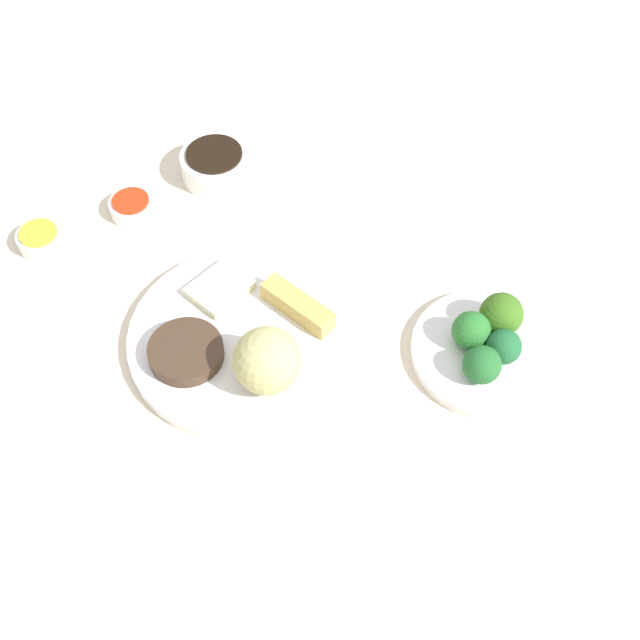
{
  "coord_description": "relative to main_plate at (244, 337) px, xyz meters",
  "views": [
    {
      "loc": [
        -0.65,
        0.24,
        0.92
      ],
      "look_at": [
        -0.08,
        -0.04,
        0.06
      ],
      "focal_mm": 47.92,
      "sensor_mm": 36.0,
      "label": 1
    }
  ],
  "objects": [
    {
      "name": "sauce_ramekin_hot_mustard",
      "position": [
        0.28,
        0.19,
        0.0
      ],
      "size": [
        0.06,
        0.06,
        0.02
      ],
      "primitive_type": "cylinder",
      "color": "white",
      "rests_on": "tabletop"
    },
    {
      "name": "spring_roll",
      "position": [
        0.0,
        -0.08,
        0.02
      ],
      "size": [
        0.11,
        0.07,
        0.03
      ],
      "primitive_type": "cube",
      "rotation": [
        0.0,
        0.0,
        0.39
      ],
      "color": "tan",
      "rests_on": "main_plate"
    },
    {
      "name": "rice_scoop",
      "position": [
        -0.08,
        -0.0,
        0.05
      ],
      "size": [
        0.08,
        0.08,
        0.08
      ],
      "primitive_type": "sphere",
      "color": "tan",
      "rests_on": "main_plate"
    },
    {
      "name": "soy_sauce_bowl",
      "position": [
        0.3,
        -0.08,
        0.01
      ],
      "size": [
        0.1,
        0.1,
        0.04
      ],
      "primitive_type": "cylinder",
      "color": "white",
      "rests_on": "tabletop"
    },
    {
      "name": "broccoli_floret_3",
      "position": [
        -0.19,
        -0.23,
        0.03
      ],
      "size": [
        0.05,
        0.05,
        0.05
      ],
      "primitive_type": "sphere",
      "color": "#22612A",
      "rests_on": "broccoli_plate"
    },
    {
      "name": "sauce_ramekin_sweet_and_sour",
      "position": [
        0.28,
        0.05,
        0.0
      ],
      "size": [
        0.06,
        0.06,
        0.02
      ],
      "primitive_type": "cylinder",
      "color": "white",
      "rests_on": "tabletop"
    },
    {
      "name": "main_plate",
      "position": [
        0.0,
        0.0,
        0.0
      ],
      "size": [
        0.3,
        0.3,
        0.02
      ],
      "primitive_type": "cylinder",
      "color": "white",
      "rests_on": "tabletop"
    },
    {
      "name": "broccoli_floret_0",
      "position": [
        -0.14,
        -0.25,
        0.03
      ],
      "size": [
        0.05,
        0.05,
        0.05
      ],
      "primitive_type": "sphere",
      "color": "#296F2B",
      "rests_on": "broccoli_plate"
    },
    {
      "name": "tabletop",
      "position": [
        0.04,
        -0.04,
        -0.02
      ],
      "size": [
        2.2,
        2.2,
        0.02
      ],
      "primitive_type": "cube",
      "color": "beige",
      "rests_on": "ground"
    },
    {
      "name": "broccoli_floret_1",
      "position": [
        -0.17,
        -0.27,
        0.03
      ],
      "size": [
        0.04,
        0.04,
        0.04
      ],
      "primitive_type": "sphere",
      "color": "#1E5B30",
      "rests_on": "broccoli_plate"
    },
    {
      "name": "crab_rangoon_wonton",
      "position": [
        0.08,
        0.0,
        0.01
      ],
      "size": [
        0.08,
        0.09,
        0.01
      ],
      "primitive_type": "cube",
      "rotation": [
        0.0,
        0.0,
        0.37
      ],
      "color": "beige",
      "rests_on": "main_plate"
    },
    {
      "name": "stir_fry_heap",
      "position": [
        -0.0,
        0.08,
        0.02
      ],
      "size": [
        0.09,
        0.09,
        0.02
      ],
      "primitive_type": "cylinder",
      "color": "#412E20",
      "rests_on": "main_plate"
    },
    {
      "name": "sauce_ramekin_hot_mustard_liquid",
      "position": [
        0.28,
        0.19,
        0.02
      ],
      "size": [
        0.05,
        0.05,
        0.0
      ],
      "primitive_type": "cylinder",
      "color": "gold",
      "rests_on": "sauce_ramekin_hot_mustard"
    },
    {
      "name": "broccoli_plate",
      "position": [
        -0.16,
        -0.27,
        -0.0
      ],
      "size": [
        0.19,
        0.19,
        0.01
      ],
      "primitive_type": "cylinder",
      "color": "white",
      "rests_on": "tabletop"
    },
    {
      "name": "sauce_ramekin_sweet_and_sour_liquid",
      "position": [
        0.28,
        0.05,
        0.02
      ],
      "size": [
        0.05,
        0.05,
        0.0
      ],
      "primitive_type": "cylinder",
      "color": "red",
      "rests_on": "sauce_ramekin_sweet_and_sour"
    },
    {
      "name": "soy_sauce_bowl_liquid",
      "position": [
        0.3,
        -0.08,
        0.03
      ],
      "size": [
        0.08,
        0.08,
        0.0
      ],
      "primitive_type": "cylinder",
      "color": "black",
      "rests_on": "soy_sauce_bowl"
    },
    {
      "name": "broccoli_floret_4",
      "position": [
        -0.13,
        -0.3,
        0.03
      ],
      "size": [
        0.06,
        0.06,
        0.06
      ],
      "primitive_type": "sphere",
      "color": "#39661B",
      "rests_on": "broccoli_plate"
    }
  ]
}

